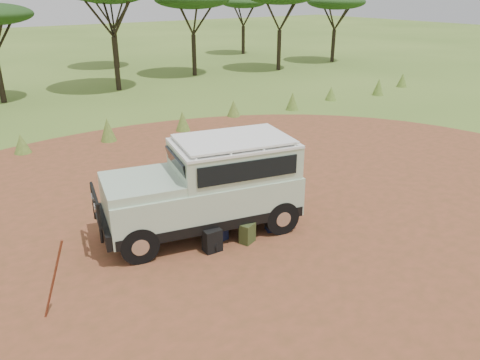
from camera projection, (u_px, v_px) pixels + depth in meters
ground at (243, 232)px, 11.24m from camera, size 140.00×140.00×0.00m
dirt_clearing at (243, 232)px, 11.23m from camera, size 23.00×23.00×0.01m
grass_fringe at (112, 131)px, 17.69m from camera, size 36.60×1.60×0.90m
safari_vehicle at (208, 188)px, 10.94m from camera, size 4.88×2.78×2.24m
walking_staff at (53, 280)px, 8.03m from camera, size 0.48×0.36×1.58m
backpack_black at (212, 240)px, 10.33m from camera, size 0.41×0.31×0.53m
backpack_navy at (218, 230)px, 10.77m from camera, size 0.43×0.34×0.51m
backpack_olive at (247, 233)px, 10.68m from camera, size 0.41×0.36×0.48m
duffel_navy at (273, 223)px, 11.24m from camera, size 0.42×0.37×0.40m
hard_case at (283, 218)px, 11.50m from camera, size 0.62×0.54×0.36m
stuff_sack at (214, 244)px, 10.42m from camera, size 0.41×0.41×0.30m
safari_hat at (283, 210)px, 11.42m from camera, size 0.35×0.35×0.10m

